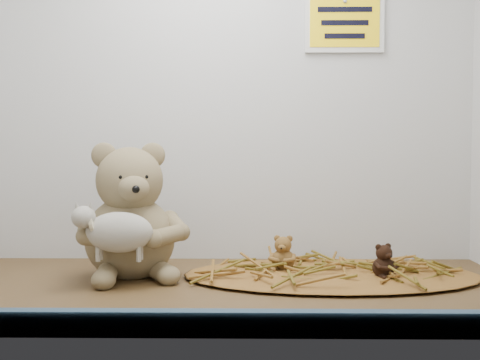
{
  "coord_description": "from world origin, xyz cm",
  "views": [
    {
      "loc": [
        7.87,
        -111.2,
        26.11
      ],
      "look_at": [
        6.27,
        2.93,
        20.12
      ],
      "focal_mm": 45.0,
      "sensor_mm": 36.0,
      "label": 1
    }
  ],
  "objects_px": {
    "main_teddy": "(130,210)",
    "mini_teddy_tan": "(283,251)",
    "toy_lamb": "(119,232)",
    "mini_teddy_brown": "(384,259)"
  },
  "relations": [
    {
      "from": "mini_teddy_tan",
      "to": "toy_lamb",
      "type": "bearing_deg",
      "value": -145.55
    },
    {
      "from": "main_teddy",
      "to": "mini_teddy_brown",
      "type": "height_order",
      "value": "main_teddy"
    },
    {
      "from": "main_teddy",
      "to": "mini_teddy_tan",
      "type": "height_order",
      "value": "main_teddy"
    },
    {
      "from": "main_teddy",
      "to": "mini_teddy_tan",
      "type": "xyz_separation_m",
      "value": [
        0.31,
        0.03,
        -0.09
      ]
    },
    {
      "from": "main_teddy",
      "to": "toy_lamb",
      "type": "bearing_deg",
      "value": -108.77
    },
    {
      "from": "toy_lamb",
      "to": "mini_teddy_brown",
      "type": "relative_size",
      "value": 2.51
    },
    {
      "from": "mini_teddy_tan",
      "to": "mini_teddy_brown",
      "type": "relative_size",
      "value": 1.1
    },
    {
      "from": "main_teddy",
      "to": "toy_lamb",
      "type": "relative_size",
      "value": 1.66
    },
    {
      "from": "main_teddy",
      "to": "toy_lamb",
      "type": "distance_m",
      "value": 0.1
    },
    {
      "from": "mini_teddy_tan",
      "to": "mini_teddy_brown",
      "type": "distance_m",
      "value": 0.2
    }
  ]
}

